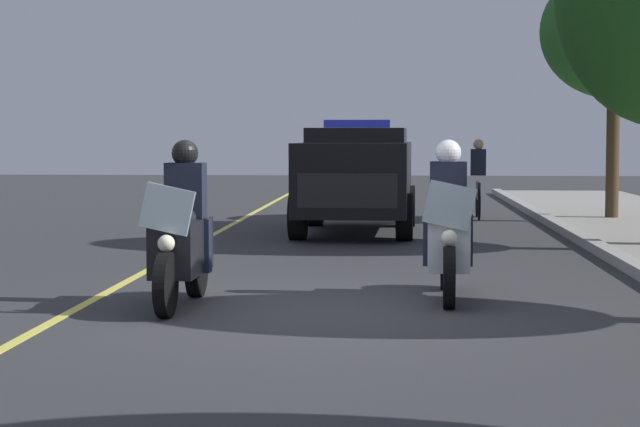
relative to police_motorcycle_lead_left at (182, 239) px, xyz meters
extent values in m
plane|color=#333335|center=(0.23, 1.36, -0.70)|extent=(80.00, 80.00, 0.00)
cube|color=#E0D14C|center=(0.23, -1.04, -0.70)|extent=(48.00, 0.12, 0.01)
cylinder|color=black|center=(0.76, -0.02, -0.38)|extent=(0.64, 0.14, 0.64)
cylinder|color=black|center=(-0.74, 0.02, -0.38)|extent=(0.64, 0.16, 0.64)
cube|color=black|center=(0.03, 0.00, -0.08)|extent=(1.21, 0.47, 0.56)
ellipsoid|color=black|center=(0.08, 0.00, 0.22)|extent=(0.57, 0.34, 0.24)
cube|color=silver|center=(0.66, -0.02, 0.35)|extent=(0.08, 0.56, 0.53)
sphere|color=#F9F4CC|center=(0.72, -0.02, 0.02)|extent=(0.17, 0.17, 0.17)
sphere|color=red|center=(0.53, -0.17, 0.28)|extent=(0.09, 0.09, 0.09)
sphere|color=#1933F2|center=(0.54, 0.14, 0.28)|extent=(0.09, 0.09, 0.09)
cube|color=black|center=(-0.20, 0.01, 0.48)|extent=(0.29, 0.41, 0.60)
cube|color=black|center=(-0.13, 0.20, -0.08)|extent=(0.18, 0.15, 0.56)
cube|color=black|center=(-0.14, -0.20, -0.08)|extent=(0.18, 0.15, 0.56)
sphere|color=black|center=(-0.18, 0.01, 0.88)|extent=(0.28, 0.28, 0.28)
cylinder|color=black|center=(-0.02, 2.74, -0.38)|extent=(0.64, 0.14, 0.64)
cylinder|color=black|center=(-1.52, 2.79, -0.38)|extent=(0.64, 0.16, 0.64)
cube|color=white|center=(-0.75, 2.76, -0.08)|extent=(1.21, 0.47, 0.56)
ellipsoid|color=white|center=(-0.70, 2.76, 0.22)|extent=(0.57, 0.34, 0.24)
cube|color=silver|center=(-0.12, 2.75, 0.35)|extent=(0.08, 0.56, 0.53)
sphere|color=#F9F4CC|center=(-0.06, 2.74, 0.02)|extent=(0.17, 0.17, 0.17)
sphere|color=red|center=(-0.25, 2.59, 0.28)|extent=(0.09, 0.09, 0.09)
sphere|color=#1933F2|center=(-0.25, 2.91, 0.28)|extent=(0.09, 0.09, 0.09)
cube|color=black|center=(-0.98, 2.77, 0.48)|extent=(0.29, 0.41, 0.60)
cube|color=black|center=(-0.91, 2.97, -0.08)|extent=(0.18, 0.15, 0.56)
cube|color=black|center=(-0.93, 2.57, -0.08)|extent=(0.18, 0.15, 0.56)
sphere|color=white|center=(-0.96, 2.77, 0.88)|extent=(0.28, 0.28, 0.28)
cube|color=black|center=(-9.24, 1.49, 0.32)|extent=(4.95, 2.04, 1.24)
cube|color=black|center=(-9.54, 1.50, 1.02)|extent=(2.45, 1.82, 0.36)
cube|color=#2633D8|center=(-9.34, 1.49, 1.28)|extent=(0.31, 1.21, 0.14)
cube|color=black|center=(-6.84, 1.42, 0.18)|extent=(0.17, 1.62, 0.56)
cylinder|color=black|center=(-7.66, 2.35, -0.30)|extent=(0.81, 0.30, 0.80)
cylinder|color=black|center=(-7.71, 0.55, -0.30)|extent=(0.81, 0.30, 0.80)
cylinder|color=black|center=(-10.76, 2.43, -0.30)|extent=(0.81, 0.30, 0.80)
cylinder|color=black|center=(-10.81, 0.64, -0.30)|extent=(0.81, 0.30, 0.80)
cylinder|color=black|center=(-12.42, 3.93, -0.37)|extent=(0.66, 0.06, 0.66)
cylinder|color=black|center=(-13.52, 3.97, -0.37)|extent=(0.66, 0.06, 0.66)
cube|color=black|center=(-12.97, 3.95, -0.10)|extent=(1.00, 0.09, 0.36)
cube|color=black|center=(-13.02, 3.95, 0.50)|extent=(0.25, 0.33, 0.56)
sphere|color=tan|center=(-12.99, 3.95, 0.88)|extent=(0.22, 0.22, 0.22)
cylinder|color=#42301E|center=(-12.17, 6.61, 0.69)|extent=(0.27, 0.27, 2.57)
ellipsoid|color=#286023|center=(-12.17, 6.61, 3.17)|extent=(3.00, 3.00, 2.72)
camera|label=1|loc=(11.75, 2.19, 1.06)|focal=65.01mm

